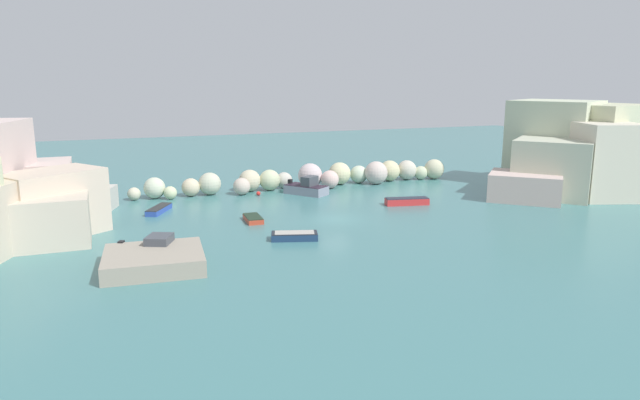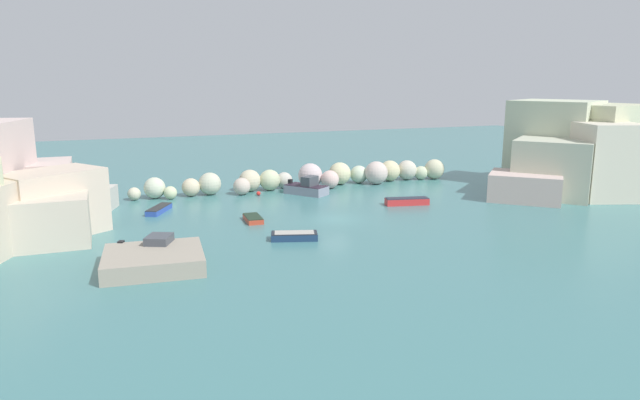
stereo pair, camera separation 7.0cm
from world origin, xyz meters
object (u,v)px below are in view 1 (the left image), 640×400
moored_boat_3 (307,188)px  moored_boat_4 (155,251)px  moored_boat_5 (159,209)px  moored_boat_2 (295,236)px  moored_boat_1 (253,219)px  moored_boat_0 (407,201)px  stone_dock (154,260)px  channel_buoy (258,193)px

moored_boat_3 → moored_boat_4: size_ratio=0.93×
moored_boat_5 → moored_boat_4: bearing=-158.8°
moored_boat_2 → moored_boat_4: size_ratio=0.72×
moored_boat_1 → moored_boat_5: 9.85m
moored_boat_2 → moored_boat_5: size_ratio=0.97×
moored_boat_0 → moored_boat_5: 23.90m
moored_boat_0 → moored_boat_4: size_ratio=0.83×
stone_dock → moored_boat_1: (9.27, 9.95, -0.33)m
moored_boat_3 → moored_boat_0: bearing=5.0°
moored_boat_3 → moored_boat_5: bearing=-115.5°
moored_boat_0 → moored_boat_3: moored_boat_3 is taller
moored_boat_1 → moored_boat_2: 6.96m
stone_dock → moored_boat_3: 26.36m
moored_boat_1 → moored_boat_5: (-7.34, 6.58, 0.02)m
channel_buoy → moored_boat_3: 5.22m
channel_buoy → moored_boat_4: 22.34m
channel_buoy → moored_boat_0: bearing=-37.6°
moored_boat_3 → moored_boat_5: moored_boat_3 is taller
stone_dock → moored_boat_0: size_ratio=1.43×
stone_dock → channel_buoy: size_ratio=13.80×
moored_boat_3 → stone_dock: bearing=-78.5°
moored_boat_1 → moored_boat_2: moored_boat_2 is taller
stone_dock → moored_boat_1: 13.60m
channel_buoy → moored_boat_4: bearing=-123.6°
stone_dock → channel_buoy: 24.21m
channel_buoy → moored_boat_0: moored_boat_0 is taller
channel_buoy → moored_boat_1: (-3.36, -10.71, 0.01)m
moored_boat_1 → stone_dock: bearing=-40.3°
moored_boat_4 → stone_dock: bearing=-72.3°
moored_boat_2 → moored_boat_4: moored_boat_4 is taller
moored_boat_1 → moored_boat_3: bearing=141.3°
moored_boat_0 → moored_boat_4: 26.48m
stone_dock → moored_boat_4: 2.07m
moored_boat_4 → channel_buoy: bearing=81.2°
stone_dock → moored_boat_4: size_ratio=1.19×
channel_buoy → moored_boat_5: moored_boat_5 is taller
stone_dock → moored_boat_5: (1.93, 16.53, -0.31)m
moored_boat_0 → moored_boat_2: bearing=-138.8°
moored_boat_0 → moored_boat_1: 15.95m
moored_boat_0 → moored_boat_2: size_ratio=1.15×
moored_boat_0 → moored_boat_1: size_ratio=1.54×
moored_boat_1 → channel_buoy: bearing=165.2°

